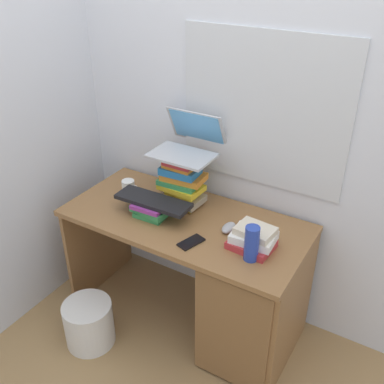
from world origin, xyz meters
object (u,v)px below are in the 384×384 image
object	(u,v)px
cell_phone	(191,242)
book_stack_keyboard_riser	(153,208)
book_stack_tall	(182,181)
water_bottle	(252,243)
book_stack_side	(253,238)
laptop	(188,143)
keyboard	(153,201)
desk	(235,289)
computer_mouse	(229,228)
wastebasket	(89,323)
mug	(129,188)

from	to	relation	value
cell_phone	book_stack_keyboard_riser	bearing A→B (deg)	177.00
book_stack_tall	book_stack_keyboard_riser	distance (m)	0.22
book_stack_tall	cell_phone	bearing A→B (deg)	-51.45
book_stack_tall	water_bottle	world-z (taller)	book_stack_tall
book_stack_side	laptop	size ratio (longest dim) A/B	0.65
laptop	keyboard	size ratio (longest dim) A/B	0.81
desk	book_stack_side	world-z (taller)	book_stack_side
laptop	water_bottle	bearing A→B (deg)	-31.26
water_bottle	keyboard	bearing A→B (deg)	173.00
book_stack_keyboard_riser	book_stack_side	size ratio (longest dim) A/B	0.99
keyboard	computer_mouse	size ratio (longest dim) A/B	4.04
computer_mouse	water_bottle	size ratio (longest dim) A/B	0.58
desk	book_stack_keyboard_riser	size ratio (longest dim) A/B	6.02
water_bottle	book_stack_side	bearing A→B (deg)	108.28
water_bottle	desk	bearing A→B (deg)	136.10
cell_phone	wastebasket	xyz separation A→B (m)	(-0.51, -0.27, -0.59)
book_stack_tall	cell_phone	distance (m)	0.41
desk	book_stack_tall	world-z (taller)	book_stack_tall
book_stack_keyboard_riser	computer_mouse	world-z (taller)	book_stack_keyboard_riser
book_stack_side	book_stack_keyboard_riser	bearing A→B (deg)	-178.91
book_stack_tall	computer_mouse	size ratio (longest dim) A/B	2.79
desk	mug	distance (m)	0.84
computer_mouse	cell_phone	size ratio (longest dim) A/B	0.76
book_stack_keyboard_riser	keyboard	bearing A→B (deg)	-23.40
computer_mouse	mug	bearing A→B (deg)	177.36
book_stack_keyboard_riser	cell_phone	size ratio (longest dim) A/B	1.62
book_stack_tall	keyboard	size ratio (longest dim) A/B	0.69
mug	computer_mouse	bearing A→B (deg)	-2.64
desk	book_stack_keyboard_riser	distance (m)	0.62
desk	cell_phone	distance (m)	0.41
water_bottle	cell_phone	distance (m)	0.32
desk	cell_phone	xyz separation A→B (m)	(-0.19, -0.15, 0.33)
computer_mouse	cell_phone	xyz separation A→B (m)	(-0.11, -0.19, -0.01)
book_stack_tall	wastebasket	size ratio (longest dim) A/B	1.05
water_bottle	wastebasket	distance (m)	1.10
laptop	book_stack_keyboard_riser	bearing A→B (deg)	-105.89
desk	wastebasket	xyz separation A→B (m)	(-0.70, -0.42, -0.26)
book_stack_keyboard_riser	wastebasket	world-z (taller)	book_stack_keyboard_riser
keyboard	book_stack_tall	bearing A→B (deg)	69.39
book_stack_side	keyboard	world-z (taller)	book_stack_side
keyboard	mug	world-z (taller)	keyboard
book_stack_side	water_bottle	world-z (taller)	water_bottle
laptop	water_bottle	world-z (taller)	laptop
book_stack_keyboard_riser	computer_mouse	bearing A→B (deg)	10.26
keyboard	mug	size ratio (longest dim) A/B	3.77
cell_phone	wastebasket	distance (m)	0.83
book_stack_side	wastebasket	size ratio (longest dim) A/B	0.80
keyboard	water_bottle	size ratio (longest dim) A/B	2.35
book_stack_tall	computer_mouse	bearing A→B (deg)	-17.14
cell_phone	book_stack_side	bearing A→B (deg)	41.96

